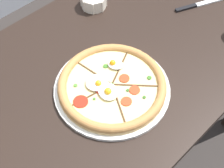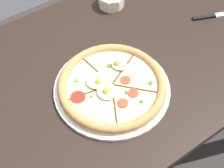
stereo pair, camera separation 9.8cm
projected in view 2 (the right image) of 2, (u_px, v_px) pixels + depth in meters
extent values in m
plane|color=#2D2826|center=(116.00, 151.00, 1.68)|extent=(12.00, 12.00, 0.00)
cube|color=black|center=(117.00, 63.00, 1.10)|extent=(1.29, 0.79, 0.03)
cube|color=black|center=(167.00, 22.00, 1.77)|extent=(0.06, 0.06, 0.72)
cylinder|color=white|center=(112.00, 88.00, 1.00)|extent=(0.37, 0.37, 0.01)
cylinder|color=tan|center=(112.00, 86.00, 0.99)|extent=(0.35, 0.35, 0.01)
cylinder|color=#E0CC84|center=(112.00, 85.00, 0.99)|extent=(0.30, 0.30, 0.00)
torus|color=#B27A42|center=(112.00, 85.00, 0.99)|extent=(0.35, 0.35, 0.03)
cube|color=#472D19|center=(114.00, 104.00, 0.94)|extent=(0.08, 0.13, 0.00)
cube|color=#472D19|center=(135.00, 89.00, 0.98)|extent=(0.11, 0.11, 0.00)
cube|color=#472D19|center=(123.00, 69.00, 1.02)|extent=(0.14, 0.07, 0.00)
cube|color=#472D19|center=(97.00, 71.00, 1.02)|extent=(0.02, 0.15, 0.00)
cube|color=#472D19|center=(90.00, 92.00, 0.97)|extent=(0.15, 0.03, 0.00)
cylinder|color=red|center=(125.00, 80.00, 0.99)|extent=(0.03, 0.03, 0.00)
cylinder|color=red|center=(100.00, 78.00, 1.00)|extent=(0.04, 0.04, 0.00)
cylinder|color=red|center=(123.00, 103.00, 0.94)|extent=(0.03, 0.03, 0.00)
cylinder|color=red|center=(133.00, 93.00, 0.96)|extent=(0.03, 0.03, 0.00)
cylinder|color=red|center=(100.00, 87.00, 0.98)|extent=(0.04, 0.04, 0.00)
cylinder|color=red|center=(78.00, 97.00, 0.95)|extent=(0.05, 0.05, 0.00)
ellipsoid|color=white|center=(119.00, 65.00, 1.02)|extent=(0.06, 0.07, 0.01)
sphere|color=orange|center=(117.00, 63.00, 1.02)|extent=(0.02, 0.02, 0.02)
ellipsoid|color=white|center=(106.00, 91.00, 0.96)|extent=(0.08, 0.09, 0.01)
sphere|color=#F4AD1E|center=(106.00, 91.00, 0.95)|extent=(0.02, 0.02, 0.02)
ellipsoid|color=white|center=(97.00, 80.00, 0.99)|extent=(0.09, 0.09, 0.01)
sphere|color=#F4AD1E|center=(98.00, 81.00, 0.98)|extent=(0.02, 0.02, 0.02)
cylinder|color=#477A2D|center=(76.00, 81.00, 0.99)|extent=(0.01, 0.01, 0.00)
cylinder|color=#386B23|center=(151.00, 83.00, 0.99)|extent=(0.01, 0.01, 0.00)
cylinder|color=#2D5B1E|center=(141.00, 101.00, 0.94)|extent=(0.01, 0.01, 0.00)
cylinder|color=#386B23|center=(92.00, 96.00, 0.96)|extent=(0.01, 0.01, 0.00)
cylinder|color=#386B23|center=(109.00, 66.00, 1.03)|extent=(0.02, 0.02, 0.00)
cylinder|color=#2D5B1E|center=(126.00, 92.00, 0.96)|extent=(0.01, 0.01, 0.00)
cylinder|color=#2D5B1E|center=(112.00, 84.00, 0.98)|extent=(0.01, 0.01, 0.00)
cylinder|color=silver|center=(111.00, 0.00, 1.24)|extent=(0.10, 0.10, 0.05)
cylinder|color=silver|center=(101.00, 5.00, 1.22)|extent=(0.01, 0.01, 0.05)
cylinder|color=silver|center=(109.00, 8.00, 1.21)|extent=(0.01, 0.01, 0.05)
cylinder|color=silver|center=(118.00, 7.00, 1.22)|extent=(0.01, 0.01, 0.05)
cylinder|color=silver|center=(123.00, 2.00, 1.23)|extent=(0.01, 0.01, 0.05)
cube|color=black|center=(204.00, 17.00, 1.21)|extent=(0.09, 0.05, 0.01)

